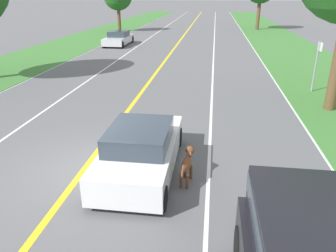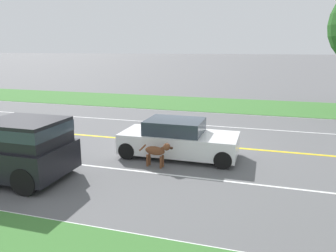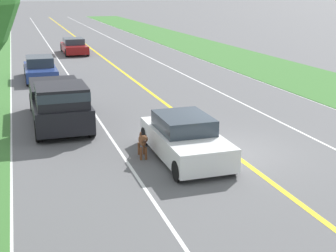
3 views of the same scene
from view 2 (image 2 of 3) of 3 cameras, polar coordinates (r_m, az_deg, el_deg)
ground_plane at (r=13.75m, az=3.04°, el=-3.10°), size 400.00×400.00×0.00m
centre_divider_line at (r=13.74m, az=3.04°, el=-3.08°), size 0.18×160.00×0.01m
lane_edge_line_right at (r=7.65m, az=-10.14°, el=-17.50°), size 0.14×160.00×0.01m
lane_edge_line_left at (r=20.43m, az=7.72°, el=2.31°), size 0.14×160.00×0.01m
lane_dash_same_dir at (r=10.56m, az=-1.53°, el=-8.28°), size 0.10×160.00×0.01m
lane_dash_oncoming at (r=17.05m, az=5.84°, el=0.14°), size 0.10×160.00×0.01m
grass_verge_left at (r=23.35m, az=8.90°, el=3.69°), size 6.00×160.00×0.03m
ego_car at (r=12.02m, az=1.79°, el=-2.33°), size 1.87×4.23×1.38m
dog at (r=10.95m, az=-1.82°, el=-4.38°), size 0.35×1.26×0.89m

